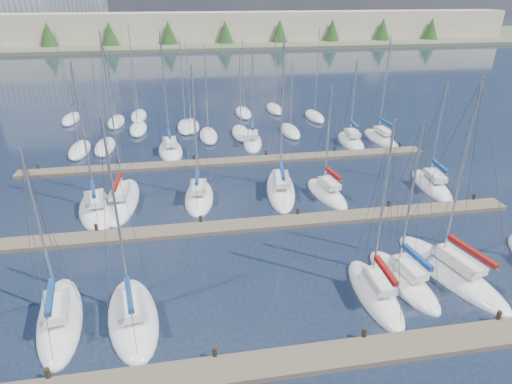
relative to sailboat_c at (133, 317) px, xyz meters
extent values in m
plane|color=#1E293D|center=(8.40, 53.33, -0.18)|extent=(400.00, 400.00, 0.00)
cube|color=#6B5E4C|center=(8.40, -4.67, -0.03)|extent=(44.00, 1.80, 0.35)
cylinder|color=#2D261C|center=(-3.60, -3.77, 0.12)|extent=(0.26, 0.26, 1.10)
cylinder|color=#2D261C|center=(4.40, -3.77, 0.12)|extent=(0.26, 0.26, 1.10)
cylinder|color=#2D261C|center=(12.40, -3.77, 0.12)|extent=(0.26, 0.26, 1.10)
cylinder|color=#2D261C|center=(20.40, -3.77, 0.12)|extent=(0.26, 0.26, 1.10)
cube|color=#6B5E4C|center=(8.40, 9.33, -0.03)|extent=(44.00, 1.80, 0.35)
cylinder|color=#2D261C|center=(-3.60, 10.23, 0.12)|extent=(0.26, 0.26, 1.10)
cylinder|color=#2D261C|center=(4.40, 10.23, 0.12)|extent=(0.26, 0.26, 1.10)
cylinder|color=#2D261C|center=(12.40, 10.23, 0.12)|extent=(0.26, 0.26, 1.10)
cylinder|color=#2D261C|center=(20.40, 10.23, 0.12)|extent=(0.26, 0.26, 1.10)
cylinder|color=#2D261C|center=(28.40, 10.23, 0.12)|extent=(0.26, 0.26, 1.10)
cube|color=#6B5E4C|center=(8.40, 23.33, -0.03)|extent=(44.00, 1.80, 0.35)
cylinder|color=#2D261C|center=(-11.60, 24.23, 0.12)|extent=(0.26, 0.26, 1.10)
cylinder|color=#2D261C|center=(-3.60, 24.23, 0.12)|extent=(0.26, 0.26, 1.10)
cylinder|color=#2D261C|center=(4.40, 24.23, 0.12)|extent=(0.26, 0.26, 1.10)
cylinder|color=#2D261C|center=(12.40, 24.23, 0.12)|extent=(0.26, 0.26, 1.10)
cylinder|color=#2D261C|center=(20.40, 24.23, 0.12)|extent=(0.26, 0.26, 1.10)
cylinder|color=#2D261C|center=(28.40, 24.23, 0.12)|extent=(0.26, 0.26, 1.10)
ellipsoid|color=white|center=(0.00, 0.02, -0.13)|extent=(4.01, 7.79, 1.60)
cube|color=silver|center=(0.06, -0.34, 1.17)|extent=(1.95, 2.82, 0.50)
cylinder|color=#9EA0A5|center=(-0.11, 0.61, 6.26)|extent=(0.14, 0.14, 10.68)
cylinder|color=#9EA0A5|center=(0.16, -0.93, 2.22)|extent=(0.64, 3.09, 0.10)
cube|color=navy|center=(0.16, -0.93, 2.34)|extent=(0.79, 2.88, 0.30)
ellipsoid|color=white|center=(16.09, 13.84, -0.13)|extent=(3.20, 7.02, 1.60)
cube|color=black|center=(16.09, 13.84, -0.13)|extent=(1.62, 3.38, 0.12)
cube|color=silver|center=(16.15, 13.50, 1.17)|extent=(1.56, 2.52, 0.50)
cylinder|color=#9EA0A5|center=(16.01, 14.37, 5.31)|extent=(0.14, 0.14, 8.78)
cylinder|color=#9EA0A5|center=(16.23, 12.97, 2.22)|extent=(0.53, 2.83, 0.10)
cube|color=maroon|center=(16.23, 12.97, 2.34)|extent=(0.69, 2.63, 0.30)
ellipsoid|color=white|center=(4.50, 15.05, -0.13)|extent=(3.18, 7.49, 1.60)
cube|color=maroon|center=(4.50, 15.05, -0.13)|extent=(1.63, 3.60, 0.12)
cube|color=silver|center=(4.46, 14.69, 1.17)|extent=(1.62, 2.67, 0.50)
cylinder|color=#9EA0A5|center=(4.55, 15.63, 6.22)|extent=(0.14, 0.14, 10.60)
cylinder|color=#9EA0A5|center=(4.41, 14.11, 2.22)|extent=(0.37, 3.06, 0.10)
cube|color=navy|center=(4.41, 14.11, 2.34)|extent=(0.55, 2.83, 0.30)
ellipsoid|color=white|center=(14.57, -0.26, -0.13)|extent=(2.28, 7.05, 1.60)
cube|color=maroon|center=(14.57, -0.26, -0.13)|extent=(1.18, 3.39, 0.12)
cube|color=silver|center=(14.57, -0.61, 1.17)|extent=(1.24, 2.47, 0.50)
cylinder|color=#9EA0A5|center=(14.58, 0.30, 5.89)|extent=(0.14, 0.14, 9.93)
cylinder|color=#9EA0A5|center=(14.56, -1.17, 2.22)|extent=(0.14, 2.95, 0.10)
cube|color=maroon|center=(14.56, -1.17, 2.34)|extent=(0.33, 2.72, 0.30)
ellipsoid|color=white|center=(12.15, 15.58, -0.13)|extent=(4.08, 9.87, 1.60)
cube|color=silver|center=(12.08, 15.11, 1.17)|extent=(1.94, 3.54, 0.50)
cylinder|color=#9EA0A5|center=(12.27, 16.34, 7.19)|extent=(0.14, 0.14, 12.54)
cylinder|color=#9EA0A5|center=(11.95, 14.35, 2.22)|extent=(0.74, 3.99, 0.10)
cube|color=navy|center=(11.95, 14.35, 2.34)|extent=(0.88, 3.70, 0.30)
ellipsoid|color=white|center=(23.66, 27.57, -0.13)|extent=(3.15, 7.43, 1.60)
cube|color=silver|center=(23.63, 27.21, 1.17)|extent=(1.61, 2.64, 0.50)
cylinder|color=#9EA0A5|center=(23.71, 28.15, 5.37)|extent=(0.14, 0.14, 8.90)
cylinder|color=#9EA0A5|center=(23.59, 26.64, 2.22)|extent=(0.36, 3.04, 0.10)
cube|color=navy|center=(23.59, 26.64, 2.34)|extent=(0.53, 2.81, 0.30)
ellipsoid|color=white|center=(20.42, 1.03, -0.13)|extent=(4.69, 9.92, 1.60)
cube|color=black|center=(20.42, 1.03, -0.13)|extent=(2.36, 4.79, 0.12)
cube|color=silver|center=(20.53, 0.56, 1.17)|extent=(2.16, 3.59, 0.50)
cylinder|color=#9EA0A5|center=(20.26, 1.78, 6.77)|extent=(0.14, 0.14, 11.70)
cylinder|color=#9EA0A5|center=(20.69, -0.18, 2.22)|extent=(0.97, 3.95, 0.10)
cube|color=maroon|center=(20.69, -0.18, 2.34)|extent=(1.09, 3.68, 0.30)
ellipsoid|color=white|center=(16.90, 0.67, -0.13)|extent=(3.23, 7.22, 1.60)
cube|color=silver|center=(16.95, 0.33, 1.17)|extent=(1.57, 2.59, 0.50)
cylinder|color=#9EA0A5|center=(16.82, 1.22, 5.69)|extent=(0.14, 0.14, 9.55)
cylinder|color=#9EA0A5|center=(17.04, -0.23, 2.22)|extent=(0.52, 2.91, 0.10)
cube|color=navy|center=(17.04, -0.23, 2.34)|extent=(0.69, 2.71, 0.30)
ellipsoid|color=white|center=(11.67, 29.08, -0.13)|extent=(3.30, 7.00, 1.60)
cube|color=maroon|center=(11.67, 29.08, -0.13)|extent=(1.67, 3.37, 0.12)
cube|color=silver|center=(11.61, 28.75, 1.17)|extent=(1.60, 2.52, 0.50)
cylinder|color=#9EA0A5|center=(11.76, 29.61, 5.86)|extent=(0.14, 0.14, 9.87)
cylinder|color=#9EA0A5|center=(11.53, 28.22, 2.22)|extent=(0.56, 2.80, 0.10)
cube|color=navy|center=(11.53, 28.22, 2.34)|extent=(0.72, 2.61, 0.30)
ellipsoid|color=white|center=(-2.22, 15.50, -0.13)|extent=(2.98, 9.38, 1.60)
cube|color=silver|center=(-2.24, 15.04, 1.17)|extent=(1.57, 3.30, 0.50)
cylinder|color=#9EA0A5|center=(-2.19, 16.24, 7.50)|extent=(0.14, 0.14, 13.15)
cylinder|color=#9EA0A5|center=(-2.27, 14.30, 2.22)|extent=(0.25, 3.90, 0.10)
cube|color=maroon|center=(-2.27, 14.30, 2.34)|extent=(0.44, 3.60, 0.30)
ellipsoid|color=white|center=(1.80, 27.92, -0.13)|extent=(3.24, 7.59, 1.60)
cube|color=silver|center=(1.83, 27.55, 1.17)|extent=(1.67, 2.70, 0.50)
cylinder|color=#9EA0A5|center=(1.76, 28.51, 6.97)|extent=(0.14, 0.14, 12.10)
cylinder|color=#9EA0A5|center=(1.88, 26.96, 2.22)|extent=(0.33, 3.11, 0.10)
cube|color=navy|center=(1.88, 26.96, 2.34)|extent=(0.51, 2.88, 0.30)
ellipsoid|color=white|center=(-4.21, 14.11, -0.13)|extent=(4.48, 8.20, 1.60)
cube|color=black|center=(-4.21, 14.11, -0.13)|extent=(2.27, 3.96, 0.12)
cube|color=silver|center=(-4.13, 13.73, 1.17)|extent=(2.15, 2.99, 0.50)
cylinder|color=#9EA0A5|center=(-4.34, 14.72, 6.54)|extent=(0.14, 0.14, 11.24)
cylinder|color=#9EA0A5|center=(-4.01, 13.12, 2.22)|extent=(0.76, 3.21, 0.10)
cube|color=navy|center=(-4.01, 13.12, 2.34)|extent=(0.90, 3.00, 0.30)
ellipsoid|color=white|center=(27.71, 27.86, -0.13)|extent=(2.72, 7.96, 1.60)
cube|color=black|center=(27.71, 27.86, -0.13)|extent=(1.40, 3.83, 0.12)
cube|color=silver|center=(27.73, 27.47, 1.17)|extent=(1.41, 2.81, 0.50)
cylinder|color=#9EA0A5|center=(27.68, 28.49, 6.48)|extent=(0.14, 0.14, 11.12)
cylinder|color=#9EA0A5|center=(27.77, 26.84, 2.22)|extent=(0.28, 3.30, 0.10)
cube|color=navy|center=(27.77, 26.84, 2.34)|extent=(0.47, 3.04, 0.30)
ellipsoid|color=white|center=(-4.11, 0.58, -0.13)|extent=(3.72, 8.13, 1.60)
cube|color=silver|center=(-4.04, 0.20, 1.17)|extent=(1.78, 2.93, 0.50)
cylinder|color=#9EA0A5|center=(-4.22, 1.20, 5.50)|extent=(0.14, 0.14, 9.16)
cylinder|color=#9EA0A5|center=(-3.94, -0.42, 2.22)|extent=(0.66, 3.26, 0.10)
cube|color=navy|center=(-3.94, -0.42, 2.34)|extent=(0.81, 3.03, 0.30)
ellipsoid|color=white|center=(26.53, 13.93, -0.13)|extent=(3.14, 7.71, 1.60)
cube|color=silver|center=(26.49, 13.55, 1.17)|extent=(1.56, 2.75, 0.50)
cylinder|color=#9EA0A5|center=(26.60, 14.52, 5.35)|extent=(0.14, 0.14, 8.86)
cylinder|color=#9EA0A5|center=(26.42, 12.96, 2.22)|extent=(0.45, 3.14, 0.10)
cube|color=navy|center=(26.42, 12.96, 2.34)|extent=(0.62, 2.91, 0.30)
cylinder|color=#9EA0A5|center=(-12.35, 43.23, 6.32)|extent=(0.12, 0.12, 11.20)
ellipsoid|color=white|center=(-12.35, 43.23, 0.07)|extent=(2.20, 6.40, 1.40)
cylinder|color=#9EA0A5|center=(4.46, 36.78, 5.79)|extent=(0.12, 0.12, 10.14)
ellipsoid|color=white|center=(4.46, 36.78, 0.07)|extent=(2.20, 6.40, 1.40)
cylinder|color=#9EA0A5|center=(3.72, 36.58, 5.96)|extent=(0.12, 0.12, 10.49)
ellipsoid|color=white|center=(3.72, 36.58, 0.07)|extent=(2.20, 6.40, 1.40)
cylinder|color=#9EA0A5|center=(17.48, 43.87, 5.75)|extent=(0.12, 0.12, 10.06)
ellipsoid|color=white|center=(17.48, 43.87, 0.07)|extent=(2.20, 6.40, 1.40)
cylinder|color=#9EA0A5|center=(-5.82, 40.67, 5.42)|extent=(0.12, 0.12, 9.39)
ellipsoid|color=white|center=(-5.82, 40.67, 0.07)|extent=(2.20, 6.40, 1.40)
cylinder|color=#9EA0A5|center=(-8.56, 29.52, 5.65)|extent=(0.12, 0.12, 9.85)
ellipsoid|color=white|center=(-8.56, 29.52, 0.07)|extent=(2.20, 6.40, 1.40)
cylinder|color=#9EA0A5|center=(-5.82, 30.16, 5.37)|extent=(0.12, 0.12, 9.30)
ellipsoid|color=white|center=(-5.82, 30.16, 0.07)|extent=(2.20, 6.40, 1.40)
cylinder|color=#9EA0A5|center=(22.38, 38.74, 6.56)|extent=(0.12, 0.12, 11.68)
ellipsoid|color=white|center=(22.38, 38.74, 0.07)|extent=(2.20, 6.40, 1.40)
cylinder|color=#9EA0A5|center=(10.71, 32.65, 5.60)|extent=(0.12, 0.12, 9.76)
ellipsoid|color=white|center=(10.71, 32.65, 0.07)|extent=(2.20, 6.40, 1.40)
cylinder|color=#9EA0A5|center=(-2.93, 43.24, 6.69)|extent=(0.12, 0.12, 11.95)
ellipsoid|color=white|center=(-2.93, 43.24, 0.07)|extent=(2.20, 6.40, 1.40)
cylinder|color=#9EA0A5|center=(17.17, 32.40, 4.95)|extent=(0.12, 0.12, 8.46)
ellipsoid|color=white|center=(17.17, 32.40, 0.07)|extent=(2.20, 6.40, 1.40)
cylinder|color=#9EA0A5|center=(-2.51, 36.80, 4.78)|extent=(0.12, 0.12, 8.12)
ellipsoid|color=white|center=(-2.51, 36.80, 0.07)|extent=(2.20, 6.40, 1.40)
cylinder|color=#9EA0A5|center=(12.41, 42.42, 5.72)|extent=(0.12, 0.12, 10.00)
ellipsoid|color=white|center=(12.41, 42.42, 0.07)|extent=(2.20, 6.40, 1.40)
cylinder|color=#9EA0A5|center=(6.52, 32.30, 5.99)|extent=(0.12, 0.12, 10.54)
ellipsoid|color=white|center=(6.52, 32.30, 0.07)|extent=(2.20, 6.40, 1.40)
cube|color=#666B51|center=(8.40, 143.33, 0.32)|extent=(400.00, 60.00, 1.00)
cube|color=beige|center=(18.40, 133.33, 4.82)|extent=(200.00, 12.00, 10.00)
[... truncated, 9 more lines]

